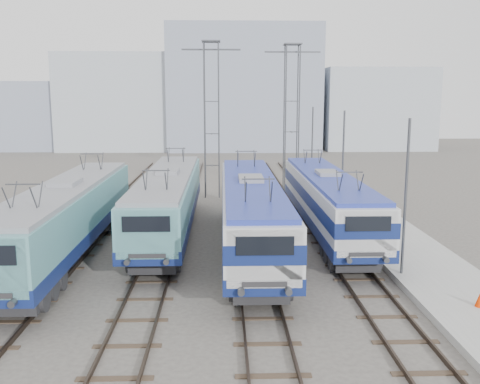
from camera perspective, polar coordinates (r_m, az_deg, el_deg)
name	(u,v)px	position (r m, az deg, el deg)	size (l,w,h in m)	color
ground	(202,299)	(21.55, -4.05, -11.32)	(160.00, 160.00, 0.00)	#514C47
platform	(394,240)	(30.56, 16.10, -4.91)	(4.00, 70.00, 0.30)	#9E9E99
locomotive_far_left	(66,215)	(27.15, -18.07, -2.32)	(2.86, 18.08, 3.40)	navy
locomotive_center_left	(168,199)	(30.32, -7.68, -0.71)	(2.81, 17.74, 3.34)	navy
locomotive_center_right	(251,208)	(26.95, 1.18, -1.75)	(2.88, 18.22, 3.42)	navy
locomotive_far_right	(327,198)	(30.60, 9.31, -0.65)	(2.74, 17.31, 3.25)	navy
catenary_tower_west	(212,113)	(42.07, -3.04, 8.46)	(4.50, 1.20, 12.00)	#3F4247
catenary_tower_east	(292,112)	(44.42, 5.52, 8.52)	(4.50, 1.20, 12.00)	#3F4247
mast_front	(405,201)	(23.77, 17.23, -0.93)	(0.12, 0.12, 7.00)	#3F4247
mast_mid	(343,165)	(35.19, 10.91, 2.82)	(0.12, 0.12, 7.00)	#3F4247
mast_rear	(312,148)	(46.89, 7.70, 4.71)	(0.12, 0.12, 7.00)	#3F4247
safety_cone	(480,299)	(21.75, 24.24, -10.37)	(0.35, 0.35, 0.58)	#F73200
building_west	(124,102)	(83.37, -12.28, 9.33)	(18.00, 12.00, 14.00)	#A5AFB9
building_center	(243,89)	(82.11, 0.35, 10.95)	(22.00, 14.00, 18.00)	#868FA4
building_east	(374,109)	(85.27, 14.06, 8.60)	(16.00, 12.00, 12.00)	#A5AFB9
building_far_west	(17,116)	(87.69, -22.66, 7.51)	(14.00, 10.00, 10.00)	#868FA4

